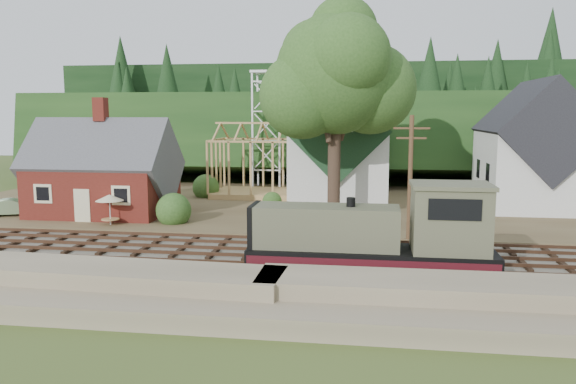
# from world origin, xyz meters

# --- Properties ---
(ground) EXTENTS (140.00, 140.00, 0.00)m
(ground) POSITION_xyz_m (0.00, 0.00, 0.00)
(ground) COLOR #384C1E
(ground) RESTS_ON ground
(embankment) EXTENTS (64.00, 5.00, 1.60)m
(embankment) POSITION_xyz_m (0.00, -8.50, 0.00)
(embankment) COLOR #7F7259
(embankment) RESTS_ON ground
(railroad_bed) EXTENTS (64.00, 11.00, 0.16)m
(railroad_bed) POSITION_xyz_m (0.00, 0.00, 0.08)
(railroad_bed) COLOR #726B5B
(railroad_bed) RESTS_ON ground
(village_flat) EXTENTS (64.00, 26.00, 0.30)m
(village_flat) POSITION_xyz_m (0.00, 18.00, 0.15)
(village_flat) COLOR brown
(village_flat) RESTS_ON ground
(hillside) EXTENTS (70.00, 28.96, 12.74)m
(hillside) POSITION_xyz_m (0.00, 42.00, 0.00)
(hillside) COLOR #1E3F19
(hillside) RESTS_ON ground
(ridge) EXTENTS (80.00, 20.00, 12.00)m
(ridge) POSITION_xyz_m (0.00, 58.00, 0.00)
(ridge) COLOR black
(ridge) RESTS_ON ground
(depot) EXTENTS (10.80, 7.41, 9.00)m
(depot) POSITION_xyz_m (-16.00, 11.00, 3.21)
(depot) COLOR #561B13
(depot) RESTS_ON village_flat
(church) EXTENTS (8.40, 15.17, 13.00)m
(church) POSITION_xyz_m (2.00, 19.68, 5.18)
(church) COLOR silver
(church) RESTS_ON village_flat
(farmhouse) EXTENTS (8.40, 10.80, 10.60)m
(farmhouse) POSITION_xyz_m (18.00, 19.00, 4.87)
(farmhouse) COLOR silver
(farmhouse) RESTS_ON village_flat
(timber_frame) EXTENTS (8.20, 6.20, 6.99)m
(timber_frame) POSITION_xyz_m (-6.00, 22.00, 3.27)
(timber_frame) COLOR tan
(timber_frame) RESTS_ON village_flat
(lattice_tower) EXTENTS (3.20, 3.20, 12.12)m
(lattice_tower) POSITION_xyz_m (-6.00, 28.00, 10.03)
(lattice_tower) COLOR silver
(lattice_tower) RESTS_ON village_flat
(big_tree) EXTENTS (10.90, 8.40, 14.70)m
(big_tree) POSITION_xyz_m (2.17, 10.08, 10.22)
(big_tree) COLOR #38281E
(big_tree) RESTS_ON village_flat
(telegraph_pole_near) EXTENTS (2.20, 0.28, 8.00)m
(telegraph_pole_near) POSITION_xyz_m (7.00, 5.20, 4.25)
(telegraph_pole_near) COLOR #4C331E
(telegraph_pole_near) RESTS_ON ground
(locomotive) EXTENTS (11.70, 2.92, 4.69)m
(locomotive) POSITION_xyz_m (5.06, -3.00, 2.08)
(locomotive) COLOR black
(locomotive) RESTS_ON railroad_bed
(car_blue) EXTENTS (3.29, 3.59, 1.19)m
(car_blue) POSITION_xyz_m (-11.43, 12.08, 0.89)
(car_blue) COLOR #5D9CC8
(car_blue) RESTS_ON village_flat
(car_green) EXTENTS (4.13, 2.79, 1.29)m
(car_green) POSITION_xyz_m (-22.60, 9.18, 0.94)
(car_green) COLOR gray
(car_green) RESTS_ON village_flat
(patio_set) EXTENTS (1.94, 1.94, 2.16)m
(patio_set) POSITION_xyz_m (-13.52, 6.76, 2.14)
(patio_set) COLOR silver
(patio_set) RESTS_ON village_flat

